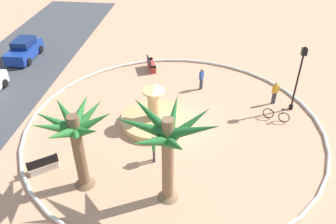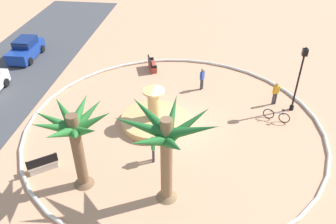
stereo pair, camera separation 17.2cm
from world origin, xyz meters
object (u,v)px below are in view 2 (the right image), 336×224
at_px(person_cyclist_photo, 202,78).
at_px(person_pedestrian_stroll, 153,147).
at_px(person_cyclist_helmet, 276,92).
at_px(bicycle_red_frame, 276,116).
at_px(parked_car_third, 26,49).
at_px(bench_west, 152,66).
at_px(bench_east, 43,165).
at_px(palm_tree_by_curb, 166,141).
at_px(palm_tree_near_fountain, 74,133).
at_px(lamppost, 300,75).
at_px(fountain, 154,119).

relative_size(person_cyclist_photo, person_pedestrian_stroll, 0.98).
bearing_deg(person_cyclist_helmet, bicycle_red_frame, 177.08).
xyz_separation_m(bicycle_red_frame, parked_car_third, (6.79, 20.08, 0.40)).
relative_size(bicycle_red_frame, person_cyclist_helmet, 0.97).
bearing_deg(person_pedestrian_stroll, person_cyclist_photo, -15.71).
xyz_separation_m(bench_west, person_pedestrian_stroll, (-10.69, -1.83, 0.61)).
relative_size(person_cyclist_helmet, person_pedestrian_stroll, 0.99).
bearing_deg(bench_east, person_pedestrian_stroll, -75.74).
distance_m(bench_east, person_cyclist_photo, 12.47).
height_order(bicycle_red_frame, parked_car_third, parked_car_third).
height_order(palm_tree_by_curb, bench_west, palm_tree_by_curb).
relative_size(bicycle_red_frame, person_cyclist_photo, 0.98).
height_order(palm_tree_near_fountain, bicycle_red_frame, palm_tree_near_fountain).
bearing_deg(palm_tree_by_curb, parked_car_third, 44.84).
bearing_deg(bench_west, person_pedestrian_stroll, -170.26).
bearing_deg(palm_tree_by_curb, person_cyclist_helmet, -34.23).
bearing_deg(bench_west, lamppost, -113.92).
xyz_separation_m(bench_west, lamppost, (-4.54, -10.25, 2.33)).
relative_size(palm_tree_by_curb, bench_west, 2.97).
bearing_deg(palm_tree_near_fountain, person_cyclist_photo, -28.48).
bearing_deg(palm_tree_by_curb, bench_east, 81.38).
xyz_separation_m(palm_tree_near_fountain, person_pedestrian_stroll, (2.14, -3.27, -2.32)).
relative_size(palm_tree_near_fountain, person_cyclist_helmet, 2.71).
bearing_deg(person_cyclist_helmet, parked_car_third, 76.59).
height_order(palm_tree_by_curb, person_cyclist_helmet, palm_tree_by_curb).
distance_m(bicycle_red_frame, person_pedestrian_stroll, 8.64).
height_order(bicycle_red_frame, person_cyclist_helmet, person_cyclist_helmet).
xyz_separation_m(bicycle_red_frame, person_cyclist_helmet, (1.97, -0.10, 0.55)).
distance_m(bench_east, bicycle_red_frame, 14.34).
bearing_deg(person_cyclist_helmet, palm_tree_near_fountain, 129.91).
bearing_deg(bench_west, person_cyclist_photo, -122.31).
relative_size(bicycle_red_frame, person_pedestrian_stroll, 0.96).
distance_m(bicycle_red_frame, person_cyclist_photo, 5.99).
bearing_deg(bench_west, bicycle_red_frame, -123.36).
bearing_deg(palm_tree_by_curb, person_pedestrian_stroll, 22.91).
height_order(person_cyclist_helmet, person_cyclist_photo, person_cyclist_helmet).
relative_size(palm_tree_by_curb, parked_car_third, 1.24).
bearing_deg(palm_tree_near_fountain, bench_east, 74.55).
bearing_deg(bench_east, lamppost, -61.75).
height_order(bench_east, parked_car_third, parked_car_third).
bearing_deg(person_pedestrian_stroll, lamppost, -53.87).
height_order(fountain, person_cyclist_photo, fountain).
xyz_separation_m(lamppost, person_pedestrian_stroll, (-6.14, 8.41, -1.72)).
xyz_separation_m(fountain, parked_car_third, (8.08, 12.37, 0.44)).
bearing_deg(bicycle_red_frame, person_cyclist_helmet, -2.92).
xyz_separation_m(fountain, person_pedestrian_stroll, (-3.44, -0.51, 0.61)).
xyz_separation_m(palm_tree_by_curb, parked_car_third, (14.01, 13.93, -2.76)).
relative_size(fountain, bench_west, 2.51).
distance_m(bench_west, person_pedestrian_stroll, 10.86).
bearing_deg(fountain, bench_west, 10.38).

